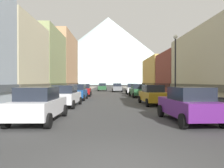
{
  "coord_description": "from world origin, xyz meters",
  "views": [
    {
      "loc": [
        -0.29,
        -4.92,
        2.03
      ],
      "look_at": [
        0.64,
        44.43,
        1.58
      ],
      "focal_mm": 33.66,
      "sensor_mm": 36.0,
      "label": 1
    }
  ],
  "objects_px": {
    "car_right_3": "(132,89)",
    "car_driving_0": "(102,87)",
    "streetlamp_right": "(175,59)",
    "car_driving_1": "(117,87)",
    "pedestrian_0": "(158,91)",
    "potted_plant_0": "(172,94)",
    "potted_plant_1": "(36,96)",
    "car_left_3": "(84,90)",
    "car_left_0": "(39,104)",
    "car_left_2": "(77,92)",
    "car_right_0": "(188,104)",
    "trash_bin_right": "(221,106)",
    "car_left_1": "(66,96)",
    "car_right_1": "(153,95)",
    "car_right_2": "(138,90)"
  },
  "relations": [
    {
      "from": "car_left_2",
      "to": "potted_plant_0",
      "type": "relative_size",
      "value": 4.72
    },
    {
      "from": "car_left_2",
      "to": "car_driving_0",
      "type": "xyz_separation_m",
      "value": [
        2.2,
        24.35,
        0.0
      ]
    },
    {
      "from": "streetlamp_right",
      "to": "potted_plant_0",
      "type": "bearing_deg",
      "value": 75.56
    },
    {
      "from": "car_left_2",
      "to": "pedestrian_0",
      "type": "bearing_deg",
      "value": 18.09
    },
    {
      "from": "car_right_2",
      "to": "potted_plant_1",
      "type": "xyz_separation_m",
      "value": [
        -10.8,
        -8.74,
        -0.17
      ]
    },
    {
      "from": "car_left_3",
      "to": "pedestrian_0",
      "type": "distance_m",
      "value": 10.54
    },
    {
      "from": "car_left_2",
      "to": "car_right_2",
      "type": "relative_size",
      "value": 0.99
    },
    {
      "from": "car_left_0",
      "to": "car_left_1",
      "type": "relative_size",
      "value": 0.99
    },
    {
      "from": "car_left_0",
      "to": "car_left_2",
      "type": "distance_m",
      "value": 13.35
    },
    {
      "from": "car_driving_1",
      "to": "pedestrian_0",
      "type": "distance_m",
      "value": 17.15
    },
    {
      "from": "car_right_2",
      "to": "potted_plant_0",
      "type": "xyz_separation_m",
      "value": [
        3.2,
        -4.48,
        -0.25
      ]
    },
    {
      "from": "car_left_3",
      "to": "car_driving_1",
      "type": "distance_m",
      "value": 14.36
    },
    {
      "from": "pedestrian_0",
      "to": "trash_bin_right",
      "type": "bearing_deg",
      "value": -89.62
    },
    {
      "from": "car_right_3",
      "to": "pedestrian_0",
      "type": "height_order",
      "value": "car_right_3"
    },
    {
      "from": "car_left_0",
      "to": "car_left_3",
      "type": "height_order",
      "value": "same"
    },
    {
      "from": "car_left_3",
      "to": "car_right_1",
      "type": "height_order",
      "value": "same"
    },
    {
      "from": "car_left_2",
      "to": "car_right_3",
      "type": "relative_size",
      "value": 0.98
    },
    {
      "from": "car_left_2",
      "to": "trash_bin_right",
      "type": "height_order",
      "value": "car_left_2"
    },
    {
      "from": "car_driving_1",
      "to": "car_left_0",
      "type": "bearing_deg",
      "value": -99.26
    },
    {
      "from": "car_driving_1",
      "to": "pedestrian_0",
      "type": "height_order",
      "value": "car_driving_1"
    },
    {
      "from": "trash_bin_right",
      "to": "car_right_3",
      "type": "bearing_deg",
      "value": 96.28
    },
    {
      "from": "potted_plant_1",
      "to": "streetlamp_right",
      "type": "height_order",
      "value": "streetlamp_right"
    },
    {
      "from": "potted_plant_0",
      "to": "streetlamp_right",
      "type": "bearing_deg",
      "value": -104.44
    },
    {
      "from": "car_right_1",
      "to": "car_driving_1",
      "type": "xyz_separation_m",
      "value": [
        -2.2,
        24.99,
        0.0
      ]
    },
    {
      "from": "pedestrian_0",
      "to": "car_right_2",
      "type": "bearing_deg",
      "value": 158.69
    },
    {
      "from": "car_driving_0",
      "to": "streetlamp_right",
      "type": "distance_m",
      "value": 31.92
    },
    {
      "from": "car_right_0",
      "to": "car_right_2",
      "type": "height_order",
      "value": "same"
    },
    {
      "from": "car_driving_1",
      "to": "pedestrian_0",
      "type": "bearing_deg",
      "value": -74.26
    },
    {
      "from": "car_left_3",
      "to": "car_right_2",
      "type": "distance_m",
      "value": 7.92
    },
    {
      "from": "potted_plant_0",
      "to": "car_right_3",
      "type": "bearing_deg",
      "value": 105.61
    },
    {
      "from": "car_left_2",
      "to": "pedestrian_0",
      "type": "relative_size",
      "value": 2.85
    },
    {
      "from": "car_driving_0",
      "to": "pedestrian_0",
      "type": "distance_m",
      "value": 22.48
    },
    {
      "from": "car_driving_0",
      "to": "trash_bin_right",
      "type": "distance_m",
      "value": 37.2
    },
    {
      "from": "car_left_3",
      "to": "car_right_1",
      "type": "xyz_separation_m",
      "value": [
        7.6,
        -11.69,
        0.0
      ]
    },
    {
      "from": "car_left_3",
      "to": "car_driving_1",
      "type": "relative_size",
      "value": 1.02
    },
    {
      "from": "pedestrian_0",
      "to": "car_left_0",
      "type": "bearing_deg",
      "value": -121.14
    },
    {
      "from": "car_right_1",
      "to": "potted_plant_1",
      "type": "distance_m",
      "value": 10.82
    },
    {
      "from": "car_left_0",
      "to": "car_left_3",
      "type": "distance_m",
      "value": 19.84
    },
    {
      "from": "potted_plant_1",
      "to": "car_right_3",
      "type": "bearing_deg",
      "value": 55.52
    },
    {
      "from": "car_right_3",
      "to": "car_driving_0",
      "type": "height_order",
      "value": "same"
    },
    {
      "from": "potted_plant_1",
      "to": "car_driving_0",
      "type": "bearing_deg",
      "value": 79.4
    },
    {
      "from": "car_right_3",
      "to": "car_driving_0",
      "type": "relative_size",
      "value": 1.02
    },
    {
      "from": "car_left_2",
      "to": "car_left_3",
      "type": "relative_size",
      "value": 0.99
    },
    {
      "from": "car_right_0",
      "to": "potted_plant_1",
      "type": "bearing_deg",
      "value": 140.1
    },
    {
      "from": "car_driving_0",
      "to": "potted_plant_0",
      "type": "relative_size",
      "value": 4.71
    },
    {
      "from": "car_right_0",
      "to": "car_left_0",
      "type": "bearing_deg",
      "value": 178.66
    },
    {
      "from": "potted_plant_0",
      "to": "potted_plant_1",
      "type": "bearing_deg",
      "value": -163.08
    },
    {
      "from": "car_left_2",
      "to": "car_driving_1",
      "type": "height_order",
      "value": "same"
    },
    {
      "from": "car_left_3",
      "to": "car_right_1",
      "type": "distance_m",
      "value": 13.94
    },
    {
      "from": "car_right_0",
      "to": "car_right_2",
      "type": "relative_size",
      "value": 1.0
    }
  ]
}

